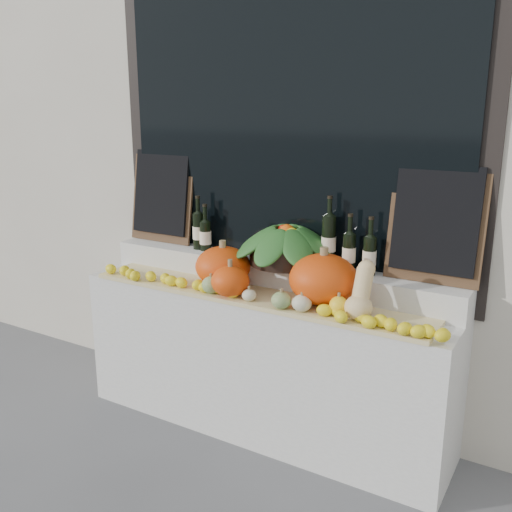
% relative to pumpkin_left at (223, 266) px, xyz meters
% --- Properties ---
extents(storefront_facade, '(7.00, 0.94, 4.50)m').
position_rel_pumpkin_left_xyz_m(storefront_facade, '(0.24, 0.78, 1.22)').
color(storefront_facade, beige).
rests_on(storefront_facade, ground).
extents(display_sill, '(2.30, 0.55, 0.88)m').
position_rel_pumpkin_left_xyz_m(display_sill, '(0.24, 0.06, -0.58)').
color(display_sill, silver).
rests_on(display_sill, ground).
extents(rear_tier, '(2.30, 0.25, 0.16)m').
position_rel_pumpkin_left_xyz_m(rear_tier, '(0.24, 0.21, -0.06)').
color(rear_tier, silver).
rests_on(rear_tier, display_sill).
extents(straw_bedding, '(2.10, 0.32, 0.02)m').
position_rel_pumpkin_left_xyz_m(straw_bedding, '(0.24, -0.06, -0.13)').
color(straw_bedding, tan).
rests_on(straw_bedding, display_sill).
extents(pumpkin_left, '(0.43, 0.43, 0.24)m').
position_rel_pumpkin_left_xyz_m(pumpkin_left, '(0.00, 0.00, 0.00)').
color(pumpkin_left, '#E74A0C').
rests_on(pumpkin_left, straw_bedding).
extents(pumpkin_right, '(0.38, 0.38, 0.28)m').
position_rel_pumpkin_left_xyz_m(pumpkin_right, '(0.65, 0.01, 0.02)').
color(pumpkin_right, '#E74A0C').
rests_on(pumpkin_right, straw_bedding).
extents(pumpkin_center, '(0.26, 0.26, 0.17)m').
position_rel_pumpkin_left_xyz_m(pumpkin_center, '(0.15, -0.15, -0.03)').
color(pumpkin_center, '#E74A0C').
rests_on(pumpkin_center, straw_bedding).
extents(butternut_squash, '(0.14, 0.21, 0.29)m').
position_rel_pumpkin_left_xyz_m(butternut_squash, '(0.90, -0.09, 0.01)').
color(butternut_squash, '#EBC78A').
rests_on(butternut_squash, straw_bedding).
extents(decorative_gourds, '(0.87, 0.16, 0.17)m').
position_rel_pumpkin_left_xyz_m(decorative_gourds, '(0.35, -0.16, -0.06)').
color(decorative_gourds, '#2D621D').
rests_on(decorative_gourds, straw_bedding).
extents(lemon_heap, '(2.20, 0.16, 0.06)m').
position_rel_pumpkin_left_xyz_m(lemon_heap, '(0.24, -0.17, -0.09)').
color(lemon_heap, yellow).
rests_on(lemon_heap, straw_bedding).
extents(produce_bowl, '(0.67, 0.67, 0.25)m').
position_rel_pumpkin_left_xyz_m(produce_bowl, '(0.32, 0.20, 0.14)').
color(produce_bowl, black).
rests_on(produce_bowl, rear_tier).
extents(wine_bottle_far_left, '(0.08, 0.08, 0.35)m').
position_rel_pumpkin_left_xyz_m(wine_bottle_far_left, '(-0.33, 0.22, 0.14)').
color(wine_bottle_far_left, black).
rests_on(wine_bottle_far_left, rear_tier).
extents(wine_bottle_near_left, '(0.08, 0.08, 0.30)m').
position_rel_pumpkin_left_xyz_m(wine_bottle_near_left, '(-0.27, 0.21, 0.12)').
color(wine_bottle_near_left, black).
rests_on(wine_bottle_near_left, rear_tier).
extents(wine_bottle_tall, '(0.08, 0.08, 0.42)m').
position_rel_pumpkin_left_xyz_m(wine_bottle_tall, '(0.58, 0.23, 0.17)').
color(wine_bottle_tall, black).
rests_on(wine_bottle_tall, rear_tier).
extents(wine_bottle_near_right, '(0.08, 0.08, 0.33)m').
position_rel_pumpkin_left_xyz_m(wine_bottle_near_right, '(0.71, 0.22, 0.13)').
color(wine_bottle_near_right, black).
rests_on(wine_bottle_near_right, rear_tier).
extents(wine_bottle_far_right, '(0.08, 0.08, 0.33)m').
position_rel_pumpkin_left_xyz_m(wine_bottle_far_right, '(0.83, 0.22, 0.13)').
color(wine_bottle_far_right, black).
rests_on(wine_bottle_far_right, rear_tier).
extents(chalkboard_left, '(0.50, 0.12, 0.62)m').
position_rel_pumpkin_left_xyz_m(chalkboard_left, '(-0.68, 0.28, 0.34)').
color(chalkboard_left, '#4C331E').
rests_on(chalkboard_left, rear_tier).
extents(chalkboard_right, '(0.50, 0.12, 0.62)m').
position_rel_pumpkin_left_xyz_m(chalkboard_right, '(1.16, 0.28, 0.34)').
color(chalkboard_right, '#4C331E').
rests_on(chalkboard_right, rear_tier).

